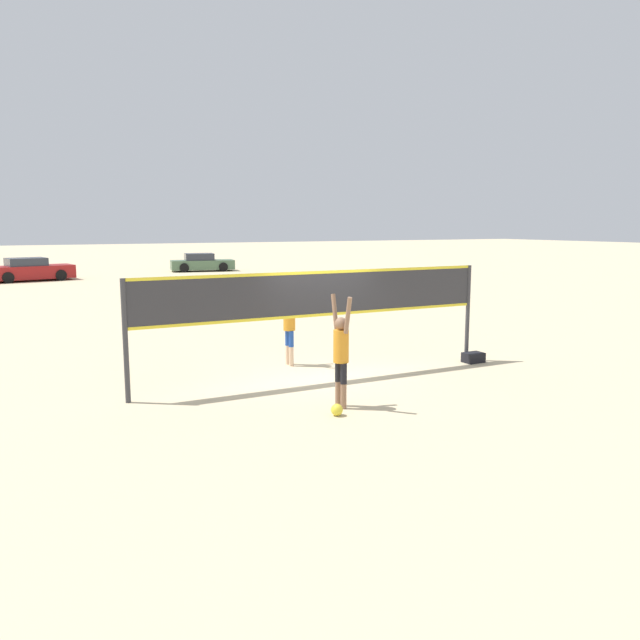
{
  "coord_description": "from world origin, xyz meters",
  "views": [
    {
      "loc": [
        -5.98,
        -11.64,
        3.28
      ],
      "look_at": [
        0.0,
        0.0,
        1.28
      ],
      "focal_mm": 35.0,
      "sensor_mm": 36.0,
      "label": 1
    }
  ],
  "objects_px": {
    "player_spiker": "(341,349)",
    "parked_car_far": "(30,270)",
    "volleyball": "(337,410)",
    "gear_bag": "(473,358)",
    "parked_car_near": "(202,263)",
    "volleyball_net": "(320,300)",
    "player_blocker": "(289,320)"
  },
  "relations": [
    {
      "from": "player_blocker",
      "to": "volleyball",
      "type": "bearing_deg",
      "value": -12.78
    },
    {
      "from": "volleyball",
      "to": "parked_car_far",
      "type": "xyz_separation_m",
      "value": [
        -3.46,
        31.38,
        0.52
      ]
    },
    {
      "from": "player_blocker",
      "to": "parked_car_near",
      "type": "height_order",
      "value": "player_blocker"
    },
    {
      "from": "volleyball",
      "to": "parked_car_far",
      "type": "height_order",
      "value": "parked_car_far"
    },
    {
      "from": "player_spiker",
      "to": "player_blocker",
      "type": "height_order",
      "value": "player_blocker"
    },
    {
      "from": "volleyball_net",
      "to": "player_blocker",
      "type": "xyz_separation_m",
      "value": [
        -0.05,
        1.47,
        -0.63
      ]
    },
    {
      "from": "volleyball_net",
      "to": "gear_bag",
      "type": "relative_size",
      "value": 17.05
    },
    {
      "from": "volleyball_net",
      "to": "player_spiker",
      "type": "distance_m",
      "value": 2.26
    },
    {
      "from": "volleyball_net",
      "to": "gear_bag",
      "type": "distance_m",
      "value": 4.33
    },
    {
      "from": "player_blocker",
      "to": "volleyball",
      "type": "height_order",
      "value": "player_blocker"
    },
    {
      "from": "player_spiker",
      "to": "parked_car_far",
      "type": "bearing_deg",
      "value": 6.94
    },
    {
      "from": "volleyball",
      "to": "gear_bag",
      "type": "height_order",
      "value": "gear_bag"
    },
    {
      "from": "gear_bag",
      "to": "parked_car_near",
      "type": "distance_m",
      "value": 32.26
    },
    {
      "from": "volleyball_net",
      "to": "player_spiker",
      "type": "xyz_separation_m",
      "value": [
        -0.64,
        -2.07,
        -0.63
      ]
    },
    {
      "from": "volleyball_net",
      "to": "player_spiker",
      "type": "relative_size",
      "value": 3.98
    },
    {
      "from": "player_spiker",
      "to": "parked_car_near",
      "type": "height_order",
      "value": "player_spiker"
    },
    {
      "from": "player_spiker",
      "to": "parked_car_far",
      "type": "distance_m",
      "value": 31.2
    },
    {
      "from": "player_blocker",
      "to": "player_spiker",
      "type": "bearing_deg",
      "value": -9.45
    },
    {
      "from": "parked_car_far",
      "to": "player_spiker",
      "type": "bearing_deg",
      "value": -93.7
    },
    {
      "from": "player_blocker",
      "to": "parked_car_far",
      "type": "distance_m",
      "value": 27.77
    },
    {
      "from": "parked_car_near",
      "to": "parked_car_far",
      "type": "height_order",
      "value": "parked_car_far"
    },
    {
      "from": "volleyball",
      "to": "parked_car_near",
      "type": "bearing_deg",
      "value": 77.18
    },
    {
      "from": "parked_car_near",
      "to": "parked_car_far",
      "type": "bearing_deg",
      "value": -155.66
    },
    {
      "from": "gear_bag",
      "to": "parked_car_far",
      "type": "height_order",
      "value": "parked_car_far"
    },
    {
      "from": "gear_bag",
      "to": "parked_car_near",
      "type": "height_order",
      "value": "parked_car_near"
    },
    {
      "from": "gear_bag",
      "to": "volleyball_net",
      "type": "bearing_deg",
      "value": 176.2
    },
    {
      "from": "volleyball",
      "to": "gear_bag",
      "type": "bearing_deg",
      "value": 24.11
    },
    {
      "from": "parked_car_near",
      "to": "player_spiker",
      "type": "bearing_deg",
      "value": -92.9
    },
    {
      "from": "player_spiker",
      "to": "parked_car_near",
      "type": "bearing_deg",
      "value": -12.47
    },
    {
      "from": "player_spiker",
      "to": "gear_bag",
      "type": "relative_size",
      "value": 4.29
    },
    {
      "from": "volleyball",
      "to": "player_spiker",
      "type": "bearing_deg",
      "value": 53.56
    },
    {
      "from": "volleyball_net",
      "to": "parked_car_far",
      "type": "xyz_separation_m",
      "value": [
        -4.41,
        28.89,
        -1.08
      ]
    }
  ]
}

